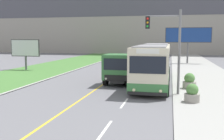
% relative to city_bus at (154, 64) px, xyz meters
% --- Properties ---
extents(apartment_block_background, '(80.00, 8.04, 25.56)m').
position_rel_city_bus_xyz_m(apartment_block_background, '(-3.96, 43.94, 11.15)').
color(apartment_block_background, gray).
rests_on(apartment_block_background, ground_plane).
extents(city_bus, '(2.64, 12.57, 3.22)m').
position_rel_city_bus_xyz_m(city_bus, '(0.00, 0.00, 0.00)').
color(city_bus, beige).
rests_on(city_bus, ground_plane).
extents(dump_truck, '(2.53, 6.39, 2.48)m').
position_rel_city_bus_xyz_m(dump_truck, '(-2.53, -0.91, -0.38)').
color(dump_truck, black).
rests_on(dump_truck, ground_plane).
extents(traffic_light_mast, '(2.28, 0.32, 5.55)m').
position_rel_city_bus_xyz_m(traffic_light_mast, '(1.21, -4.46, 1.91)').
color(traffic_light_mast, slate).
rests_on(traffic_light_mast, ground_plane).
extents(billboard_large, '(6.56, 0.24, 5.32)m').
position_rel_city_bus_xyz_m(billboard_large, '(3.79, 18.19, 2.44)').
color(billboard_large, '#59595B').
rests_on(billboard_large, ground_plane).
extents(billboard_small, '(3.61, 0.24, 3.61)m').
position_rel_city_bus_xyz_m(billboard_small, '(-15.38, 5.99, 0.87)').
color(billboard_small, '#59595B').
rests_on(billboard_small, ground_plane).
extents(planter_round_near, '(0.87, 0.87, 1.07)m').
position_rel_city_bus_xyz_m(planter_round_near, '(2.60, -6.51, -1.08)').
color(planter_round_near, gray).
rests_on(planter_round_near, sidewalk_right).
extents(planter_round_second, '(0.95, 0.95, 1.14)m').
position_rel_city_bus_xyz_m(planter_round_second, '(2.73, -2.29, -1.05)').
color(planter_round_second, gray).
rests_on(planter_round_second, sidewalk_right).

